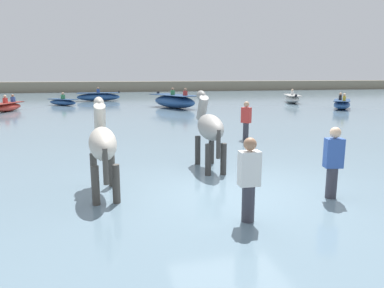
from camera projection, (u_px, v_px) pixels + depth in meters
name	position (u px, v px, depth m)	size (l,w,h in m)	color
ground_plane	(236.00, 203.00, 7.19)	(120.00, 120.00, 0.00)	#666051
water_surface	(164.00, 126.00, 16.73)	(90.00, 90.00, 0.30)	slate
horse_lead_pinto	(103.00, 145.00, 6.73)	(0.61, 1.93, 2.11)	beige
horse_trailing_grey	(209.00, 129.00, 8.57)	(0.54, 1.97, 2.15)	gray
boat_mid_channel	(63.00, 102.00, 26.25)	(2.41, 2.21, 0.94)	#28518E
boat_distant_west	(174.00, 101.00, 24.29)	(3.18, 4.43, 1.37)	#28518E
boat_near_starboard	(292.00, 99.00, 28.69)	(2.14, 3.62, 1.10)	silver
boat_far_inshore	(99.00, 97.00, 30.52)	(3.61, 1.20, 1.18)	#28518E
boat_mid_outer	(342.00, 104.00, 23.47)	(2.50, 2.88, 1.07)	#28518E
boat_far_offshore	(7.00, 107.00, 22.00)	(1.65, 2.86, 1.01)	#BC382D
person_onlooker_left	(249.00, 186.00, 5.49)	(0.32, 0.20, 1.63)	#383842
person_wading_close	(333.00, 168.00, 6.55)	(0.35, 0.26, 1.63)	#383842
person_spectator_far	(246.00, 123.00, 12.54)	(0.35, 0.38, 1.63)	#383842
far_shoreline	(129.00, 88.00, 47.21)	(80.00, 2.40, 1.60)	gray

